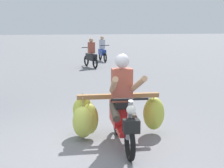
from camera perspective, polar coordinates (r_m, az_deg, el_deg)
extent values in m
plane|color=slate|center=(5.33, -3.46, -12.18)|extent=(120.00, 120.00, 0.00)
torus|color=black|center=(4.97, 3.17, -10.42)|extent=(0.10, 0.56, 0.56)
torus|color=black|center=(6.09, 0.88, -6.42)|extent=(0.10, 0.56, 0.56)
cube|color=red|center=(5.42, 2.10, -8.16)|extent=(0.26, 0.57, 0.08)
cube|color=red|center=(5.74, 1.38, -5.19)|extent=(0.30, 0.65, 0.36)
cube|color=black|center=(5.61, 1.53, -3.25)|extent=(0.28, 0.61, 0.10)
cylinder|color=gray|center=(4.92, 3.07, -6.48)|extent=(0.08, 0.29, 0.69)
cylinder|color=black|center=(4.79, 3.21, -2.73)|extent=(0.56, 0.06, 0.04)
sphere|color=silver|center=(4.75, 3.39, -4.59)|extent=(0.14, 0.14, 0.14)
cube|color=black|center=(4.78, 3.46, -7.49)|extent=(0.25, 0.17, 0.20)
cube|color=red|center=(4.87, 3.21, -7.13)|extent=(0.11, 0.28, 0.04)
cube|color=olive|center=(5.82, 1.14, -2.14)|extent=(1.50, 0.15, 0.08)
cube|color=olive|center=(6.00, 0.85, -2.04)|extent=(1.35, 0.13, 0.06)
ellipsoid|color=#C0CB50|center=(5.78, -5.15, -6.72)|extent=(0.45, 0.43, 0.57)
cylinder|color=#998459|center=(5.69, -5.21, -3.35)|extent=(0.02, 0.02, 0.19)
ellipsoid|color=#B6C046|center=(5.88, -4.04, -6.19)|extent=(0.39, 0.36, 0.57)
cylinder|color=#998459|center=(5.79, -4.08, -2.97)|extent=(0.02, 0.02, 0.17)
ellipsoid|color=#B0BB40|center=(6.16, 7.43, -5.21)|extent=(0.48, 0.45, 0.63)
cylinder|color=#998459|center=(6.08, 7.50, -2.12)|extent=(0.02, 0.02, 0.11)
ellipsoid|color=#B7C147|center=(6.09, -5.19, -4.59)|extent=(0.42, 0.39, 0.51)
cylinder|color=#998459|center=(6.03, -5.23, -2.09)|extent=(0.02, 0.02, 0.09)
cube|color=#994738|center=(5.43, 1.77, -0.16)|extent=(0.35, 0.23, 0.56)
sphere|color=silver|center=(5.34, 1.83, 4.12)|extent=(0.24, 0.24, 0.24)
cylinder|color=tan|center=(5.12, 4.59, -0.09)|extent=(0.12, 0.72, 0.39)
cylinder|color=tan|center=(5.05, 0.28, -0.21)|extent=(0.17, 0.72, 0.39)
cylinder|color=#4C4238|center=(5.43, 3.42, -4.82)|extent=(0.14, 0.44, 0.27)
cylinder|color=#4C4238|center=(5.38, 0.50, -4.94)|extent=(0.14, 0.44, 0.27)
torus|color=black|center=(16.13, -4.57, 4.16)|extent=(0.22, 0.52, 0.52)
torus|color=black|center=(15.12, -3.02, 3.75)|extent=(0.22, 0.52, 0.52)
cube|color=black|center=(15.50, -3.69, 4.80)|extent=(0.48, 0.93, 0.32)
cylinder|color=black|center=(16.02, -4.54, 6.49)|extent=(0.49, 0.17, 0.04)
cube|color=#994738|center=(15.44, -3.68, 6.46)|extent=(0.34, 0.27, 0.52)
sphere|color=tan|center=(15.44, -3.73, 7.76)|extent=(0.20, 0.20, 0.20)
torus|color=black|center=(17.57, -1.22, 4.72)|extent=(0.13, 0.53, 0.52)
torus|color=black|center=(18.63, -2.10, 5.05)|extent=(0.13, 0.53, 0.52)
cube|color=navy|center=(18.17, -1.76, 5.67)|extent=(0.33, 0.92, 0.32)
cylinder|color=black|center=(17.56, -1.27, 6.88)|extent=(0.50, 0.08, 0.04)
cube|color=#B2B7C6|center=(18.16, -1.78, 7.09)|extent=(0.32, 0.23, 0.52)
sphere|color=tan|center=(18.12, -1.77, 8.19)|extent=(0.20, 0.20, 0.20)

